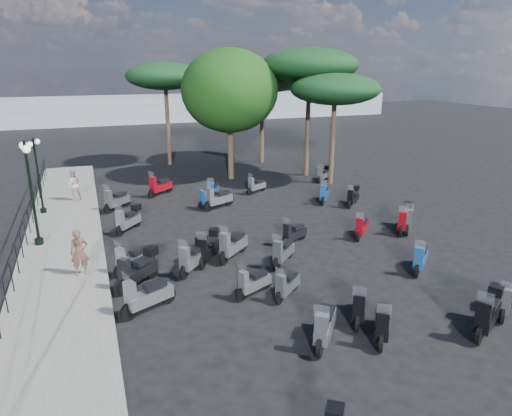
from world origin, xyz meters
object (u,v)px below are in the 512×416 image
object	(u,v)px
scooter_14	(283,252)
scooter_16	(210,199)
pedestrian_far	(73,184)
pine_1	(310,65)
scooter_15	(233,245)
scooter_11	(160,186)
pine_0	(262,76)
scooter_23	(256,186)
scooter_12	(382,323)
scooter_17	(213,191)
scooter_20	(294,234)
broadleaf_tree	(230,91)
pine_3	(335,89)
scooter_25	(420,259)
scooter_21	(362,227)
scooter_8	(209,248)
scooter_22	(324,194)
scooter_3	(138,270)
lamp_post_2	(38,171)
scooter_6	(325,326)
scooter_28	(353,197)
scooter_10	(218,199)
scooter_7	(254,283)
scooter_27	(403,222)
woman	(79,252)
scooter_9	(193,257)
scooter_4	(129,220)
scooter_30	(359,306)
scooter_29	(323,174)
scooter_18	(503,300)
scooter_5	(116,200)
scooter_19	(488,314)
scooter_2	(133,260)
scooter_13	(287,285)
scooter_26	(407,219)
lamp_post_1	(31,187)
scooter_1	(147,296)
pine_2	(165,76)

from	to	relation	value
scooter_14	scooter_16	world-z (taller)	scooter_14
pedestrian_far	pine_1	size ratio (longest dim) A/B	0.21
scooter_15	scooter_16	distance (m)	6.55
scooter_11	pine_0	distance (m)	11.90
scooter_23	pine_0	world-z (taller)	pine_0
scooter_12	scooter_17	bearing A→B (deg)	-51.44
scooter_20	broadleaf_tree	distance (m)	12.38
pine_3	scooter_25	bearing A→B (deg)	-104.80
scooter_21	scooter_8	bearing A→B (deg)	46.56
scooter_14	scooter_22	xyz separation A→B (m)	(5.11, 6.30, 0.00)
scooter_22	scooter_25	xyz separation A→B (m)	(-0.88, -8.49, -0.00)
pedestrian_far	scooter_3	size ratio (longest dim) A/B	1.10
lamp_post_2	scooter_25	world-z (taller)	lamp_post_2
scooter_6	scooter_15	world-z (taller)	scooter_15
scooter_8	scooter_17	bearing A→B (deg)	-70.89
scooter_14	scooter_28	distance (m)	8.15
scooter_6	scooter_10	world-z (taller)	scooter_10
scooter_3	scooter_7	bearing A→B (deg)	-162.34
scooter_10	scooter_27	world-z (taller)	scooter_10
woman	scooter_9	bearing A→B (deg)	-15.71
scooter_23	pine_3	bearing A→B (deg)	-113.84
scooter_12	scooter_4	bearing A→B (deg)	-27.27
scooter_30	scooter_7	bearing A→B (deg)	-10.98
scooter_29	pine_0	distance (m)	8.85
scooter_17	pine_3	xyz separation A→B (m)	(7.48, 0.67, 5.07)
scooter_9	scooter_18	bearing A→B (deg)	-176.01
scooter_3	scooter_10	bearing A→B (deg)	-75.60
scooter_5	scooter_28	size ratio (longest dim) A/B	1.18
scooter_12	pine_3	distance (m)	17.10
scooter_15	pine_1	world-z (taller)	pine_1
scooter_20	scooter_9	bearing A→B (deg)	76.25
scooter_19	scooter_25	world-z (taller)	scooter_19
scooter_2	scooter_13	world-z (taller)	scooter_2
scooter_10	broadleaf_tree	distance (m)	7.94
scooter_25	scooter_26	size ratio (longest dim) A/B	0.87
scooter_30	broadleaf_tree	size ratio (longest dim) A/B	0.18
scooter_9	scooter_15	xyz separation A→B (m)	(1.61, 0.56, -0.02)
pine_0	lamp_post_1	bearing A→B (deg)	-139.15
scooter_1	pedestrian_far	bearing A→B (deg)	-15.94
scooter_16	scooter_30	distance (m)	11.88
pedestrian_far	scooter_3	xyz separation A→B (m)	(2.00, -10.72, -0.42)
scooter_1	scooter_25	bearing A→B (deg)	-118.30
scooter_19	pine_2	xyz separation A→B (m)	(-4.07, 24.45, 5.53)
scooter_23	broadleaf_tree	xyz separation A→B (m)	(-0.30, 3.75, 4.95)
scooter_7	scooter_28	bearing A→B (deg)	-73.58
pine_0	pine_1	bearing A→B (deg)	-75.62
scooter_22	scooter_2	bearing A→B (deg)	61.94
scooter_9	scooter_15	size ratio (longest dim) A/B	0.96
scooter_16	scooter_23	bearing A→B (deg)	-85.04
scooter_20	scooter_21	xyz separation A→B (m)	(2.93, -0.35, 0.01)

